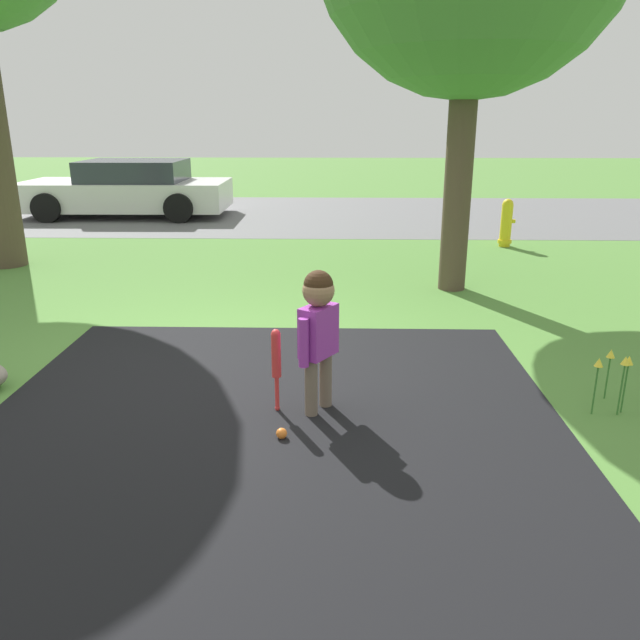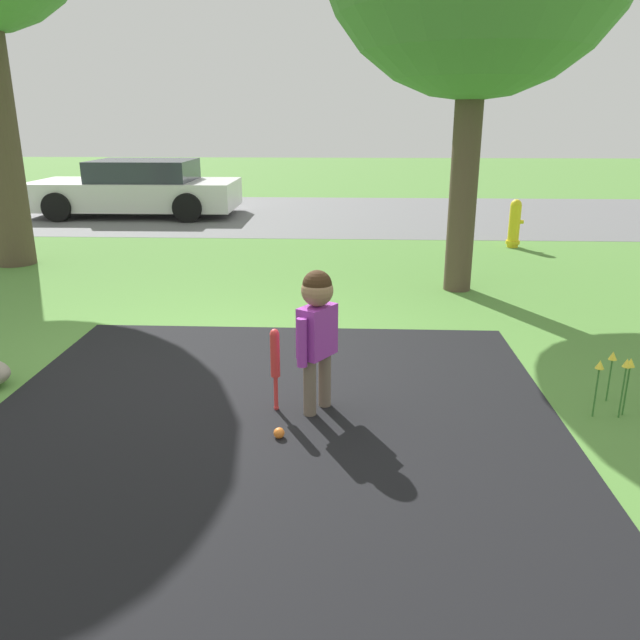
{
  "view_description": "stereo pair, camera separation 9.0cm",
  "coord_description": "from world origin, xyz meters",
  "px_view_note": "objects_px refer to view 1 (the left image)",
  "views": [
    {
      "loc": [
        0.91,
        -4.83,
        1.97
      ],
      "look_at": [
        0.79,
        -0.42,
        0.54
      ],
      "focal_mm": 35.0,
      "sensor_mm": 36.0,
      "label": 1
    },
    {
      "loc": [
        1.0,
        -4.83,
        1.97
      ],
      "look_at": [
        0.79,
        -0.42,
        0.54
      ],
      "focal_mm": 35.0,
      "sensor_mm": 36.0,
      "label": 2
    }
  ],
  "objects_px": {
    "child": "(318,322)",
    "sports_ball": "(282,433)",
    "parked_car": "(128,189)",
    "baseball_bat": "(276,359)",
    "fire_hydrant": "(506,223)"
  },
  "relations": [
    {
      "from": "child",
      "to": "sports_ball",
      "type": "bearing_deg",
      "value": -175.45
    },
    {
      "from": "parked_car",
      "to": "sports_ball",
      "type": "bearing_deg",
      "value": 112.05
    },
    {
      "from": "child",
      "to": "fire_hydrant",
      "type": "relative_size",
      "value": 1.33
    },
    {
      "from": "child",
      "to": "baseball_bat",
      "type": "bearing_deg",
      "value": 124.77
    },
    {
      "from": "child",
      "to": "baseball_bat",
      "type": "xyz_separation_m",
      "value": [
        -0.29,
        -0.01,
        -0.27
      ]
    },
    {
      "from": "child",
      "to": "parked_car",
      "type": "height_order",
      "value": "parked_car"
    },
    {
      "from": "child",
      "to": "baseball_bat",
      "type": "height_order",
      "value": "child"
    },
    {
      "from": "baseball_bat",
      "to": "child",
      "type": "bearing_deg",
      "value": 1.79
    },
    {
      "from": "child",
      "to": "parked_car",
      "type": "bearing_deg",
      "value": 57.85
    },
    {
      "from": "baseball_bat",
      "to": "sports_ball",
      "type": "xyz_separation_m",
      "value": [
        0.06,
        -0.41,
        -0.36
      ]
    },
    {
      "from": "child",
      "to": "fire_hydrant",
      "type": "distance_m",
      "value": 6.72
    },
    {
      "from": "sports_ball",
      "to": "parked_car",
      "type": "bearing_deg",
      "value": 112.79
    },
    {
      "from": "sports_ball",
      "to": "fire_hydrant",
      "type": "relative_size",
      "value": 0.09
    },
    {
      "from": "child",
      "to": "sports_ball",
      "type": "relative_size",
      "value": 14.17
    },
    {
      "from": "sports_ball",
      "to": "parked_car",
      "type": "xyz_separation_m",
      "value": [
        -4.08,
        9.71,
        0.52
      ]
    }
  ]
}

